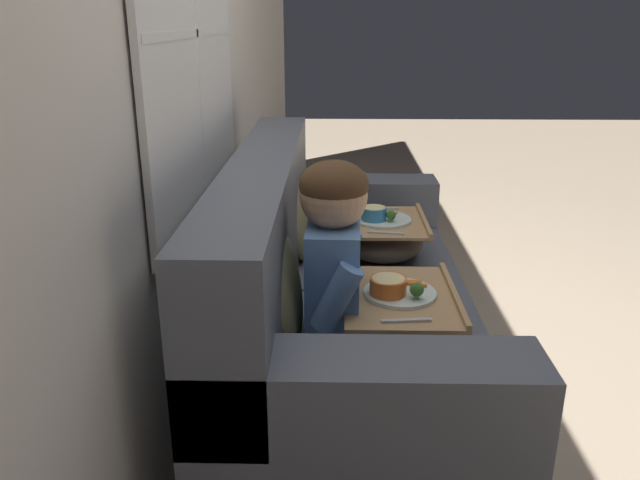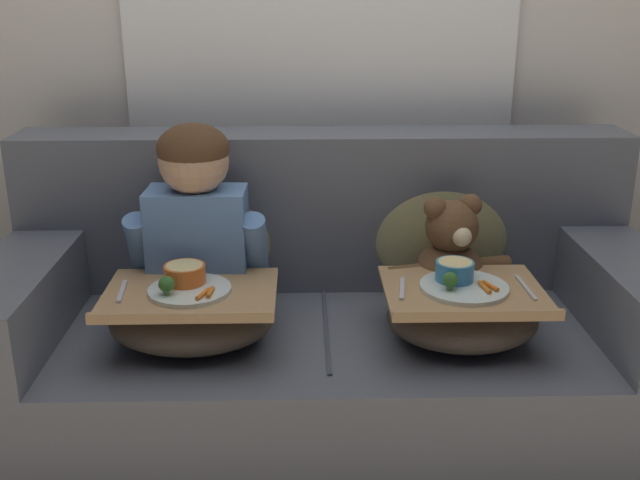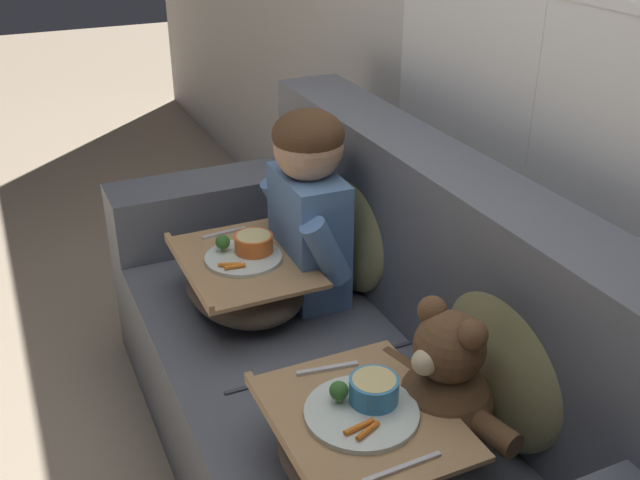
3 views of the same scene
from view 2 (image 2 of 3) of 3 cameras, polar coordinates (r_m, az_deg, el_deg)
name	(u,v)px [view 2 (image 2 of 3)]	position (r m, az deg, el deg)	size (l,w,h in m)	color
ground_plane	(325,444)	(2.43, 0.41, -15.25)	(14.00, 14.00, 0.00)	tan
wall_back_with_window	(321,3)	(2.57, 0.06, 17.59)	(8.00, 0.08, 2.60)	beige
couch	(325,337)	(2.32, 0.38, -7.43)	(1.93, 0.87, 0.92)	#565B66
throw_pillow_behind_child	(206,231)	(2.38, -8.72, 0.71)	(0.43, 0.21, 0.45)	#898456
throw_pillow_behind_teddy	(441,229)	(2.40, 9.17, 0.85)	(0.44, 0.21, 0.46)	#898456
child_figure	(197,213)	(2.19, -9.38, 2.05)	(0.41, 0.20, 0.58)	#5B84BC
teddy_bear	(450,263)	(2.26, 9.90, -1.77)	(0.39, 0.28, 0.36)	brown
lap_tray_child	(191,316)	(2.08, -9.79, -5.73)	(0.47, 0.35, 0.22)	#473D33
lap_tray_teddy	(462,313)	(2.10, 10.77, -5.49)	(0.43, 0.36, 0.22)	#473D33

